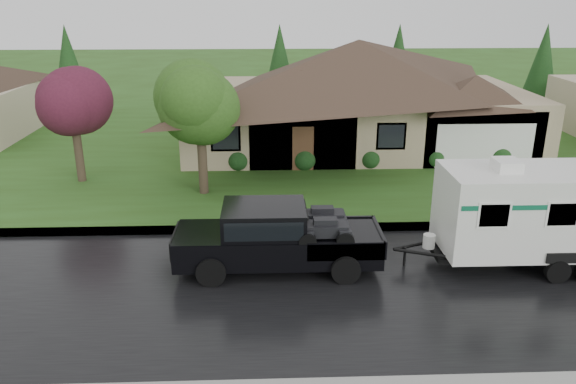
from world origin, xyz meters
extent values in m
plane|color=#2D4E18|center=(0.00, 0.00, 0.00)|extent=(140.00, 140.00, 0.00)
cube|color=black|center=(0.00, -2.00, 0.01)|extent=(140.00, 8.00, 0.01)
cube|color=gray|center=(0.00, 2.25, 0.07)|extent=(140.00, 0.50, 0.15)
cube|color=#2D4E18|center=(0.00, 15.00, 0.07)|extent=(140.00, 26.00, 0.15)
cube|color=tan|center=(2.00, 14.00, 1.65)|extent=(18.00, 10.00, 3.00)
pyramid|color=#33251C|center=(2.00, 14.00, 5.75)|extent=(19.44, 10.80, 2.60)
cube|color=tan|center=(7.40, 11.00, 1.50)|extent=(5.76, 4.00, 2.70)
cylinder|color=#382B1E|center=(-5.60, 6.00, 1.32)|extent=(0.38, 0.38, 2.34)
sphere|color=#366420|center=(-5.60, 6.00, 3.87)|extent=(3.22, 3.22, 3.22)
cylinder|color=#382B1E|center=(-11.22, 7.80, 1.25)|extent=(0.37, 0.37, 2.20)
sphere|color=#541A2E|center=(-11.22, 7.80, 3.66)|extent=(3.04, 3.04, 3.04)
sphere|color=#143814|center=(-4.30, 9.30, 0.65)|extent=(1.00, 1.00, 1.00)
sphere|color=#143814|center=(-1.15, 9.30, 0.65)|extent=(1.00, 1.00, 1.00)
sphere|color=#143814|center=(2.00, 9.30, 0.65)|extent=(1.00, 1.00, 1.00)
sphere|color=#143814|center=(5.15, 9.30, 0.65)|extent=(1.00, 1.00, 1.00)
sphere|color=#143814|center=(8.30, 9.30, 0.65)|extent=(1.00, 1.00, 1.00)
cube|color=black|center=(-2.63, -0.66, 0.81)|extent=(6.23, 2.08, 0.89)
cube|color=black|center=(-4.91, -0.66, 1.09)|extent=(1.66, 2.02, 0.36)
cube|color=black|center=(-3.04, -0.66, 1.61)|extent=(2.49, 1.95, 0.93)
cube|color=black|center=(-3.04, -0.66, 1.66)|extent=(2.28, 1.99, 0.57)
cube|color=black|center=(-0.65, -0.66, 1.02)|extent=(2.28, 1.97, 0.06)
cylinder|color=black|center=(-4.60, -1.68, 0.44)|extent=(0.87, 0.33, 0.87)
cylinder|color=black|center=(-4.60, 0.35, 0.44)|extent=(0.87, 0.33, 0.87)
cylinder|color=black|center=(-0.65, -1.68, 0.44)|extent=(0.87, 0.33, 0.87)
cylinder|color=black|center=(-0.65, 0.35, 0.44)|extent=(0.87, 0.33, 0.87)
cube|color=silver|center=(6.07, -0.66, 1.84)|extent=(7.27, 2.49, 2.54)
cube|color=black|center=(6.07, -0.66, 0.42)|extent=(7.68, 1.25, 0.15)
cube|color=#0C5A3C|center=(6.07, -0.66, 2.40)|extent=(7.12, 2.51, 0.15)
cube|color=white|center=(4.21, -0.66, 3.28)|extent=(0.73, 0.83, 0.33)
cylinder|color=black|center=(5.61, -1.89, 0.36)|extent=(0.73, 0.25, 0.73)
cylinder|color=black|center=(5.61, 0.56, 0.36)|extent=(0.73, 0.25, 0.73)
cylinder|color=black|center=(6.54, 0.56, 0.36)|extent=(0.73, 0.25, 0.73)
camera|label=1|loc=(-2.91, -16.37, 8.15)|focal=35.00mm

